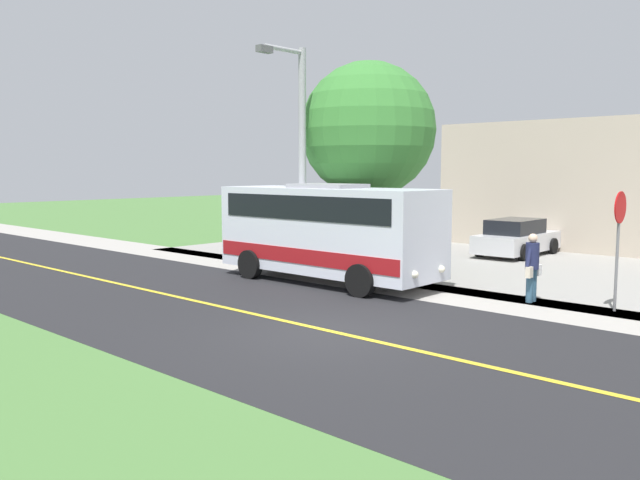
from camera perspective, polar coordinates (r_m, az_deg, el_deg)
name	(u,v)px	position (r m, az deg, el deg)	size (l,w,h in m)	color
ground_plane	(329,331)	(13.79, 0.82, -8.02)	(120.00, 120.00, 0.00)	#477238
road_surface	(329,331)	(13.79, 0.82, -8.00)	(8.00, 100.00, 0.01)	black
sidewalk	(458,296)	(17.92, 12.00, -4.83)	(2.40, 100.00, 0.01)	#9E9991
road_centre_line	(329,331)	(13.79, 0.82, -7.98)	(0.16, 100.00, 0.00)	gold
shuttle_bus_front	(328,228)	(19.47, 0.67, 1.02)	(2.56, 7.26, 2.97)	silver
pedestrian_with_bags	(532,265)	(17.47, 18.13, -2.12)	(0.72, 0.34, 1.77)	#335972
stop_sign	(619,230)	(16.94, 24.76, 0.81)	(0.76, 0.07, 2.88)	slate
street_light_pole	(299,150)	(20.77, -1.82, 7.86)	(1.97, 0.24, 7.18)	#9E9EA3
parked_car_near	(517,238)	(26.87, 16.87, 0.16)	(4.43, 2.08, 1.45)	silver
tree_curbside	(368,130)	(22.21, 4.24, 9.60)	(4.55, 4.55, 7.00)	brown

